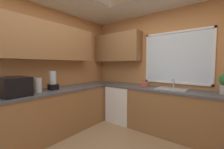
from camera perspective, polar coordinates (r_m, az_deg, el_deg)
room_shell at (r=2.27m, az=-1.21°, el=12.97°), size 3.57×3.69×2.58m
counter_run_left at (r=2.95m, az=-23.64°, el=-14.38°), size 0.65×3.30×0.88m
counter_run_back at (r=3.07m, az=20.47°, el=-13.60°), size 2.66×0.65×0.88m
dishwasher at (r=3.44m, az=4.43°, el=-11.83°), size 0.60×0.60×0.84m
microwave at (r=2.60m, az=-35.37°, el=-3.99°), size 0.48×0.36×0.29m
kettle at (r=2.71m, az=-28.25°, el=-3.87°), size 0.13×0.13×0.25m
sink_assembly at (r=2.93m, az=23.38°, el=-5.41°), size 0.55×0.40×0.19m
bowl at (r=3.10m, az=13.39°, el=-4.07°), size 0.19×0.19×0.09m
blender_appliance at (r=2.85m, az=-23.15°, el=-2.63°), size 0.15×0.15×0.36m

